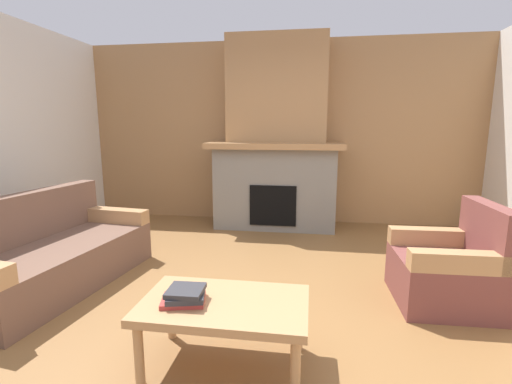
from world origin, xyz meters
TOP-DOWN VIEW (x-y plane):
  - ground at (0.00, 0.00)m, footprint 9.00×9.00m
  - wall_back_wood_panel at (0.00, 3.00)m, footprint 6.00×0.12m
  - fireplace at (0.00, 2.62)m, footprint 1.90×0.82m
  - couch at (-1.84, 0.24)m, footprint 1.05×1.89m
  - armchair at (1.67, 0.44)m, footprint 0.78×0.78m
  - coffee_table at (0.02, -0.64)m, footprint 1.00×0.60m
  - book_stack_near_edge at (-0.21, -0.69)m, footprint 0.29×0.25m

SIDE VIEW (x-z plane):
  - ground at x=0.00m, z-range 0.00..0.00m
  - couch at x=-1.84m, z-range -0.14..0.71m
  - armchair at x=1.67m, z-range -0.13..0.72m
  - coffee_table at x=0.02m, z-range 0.16..0.59m
  - book_stack_near_edge at x=-0.21m, z-range 0.43..0.52m
  - fireplace at x=0.00m, z-range -0.19..2.51m
  - wall_back_wood_panel at x=0.00m, z-range 0.00..2.70m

